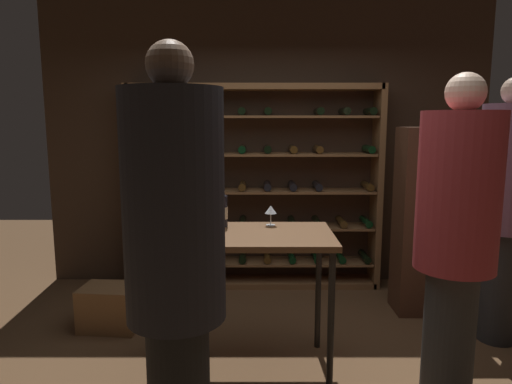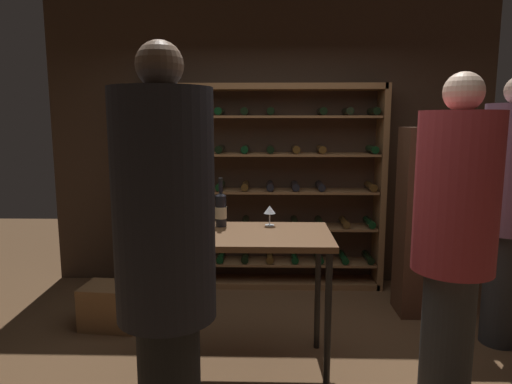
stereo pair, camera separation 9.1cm
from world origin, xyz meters
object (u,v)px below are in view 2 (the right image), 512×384
Objects in this scene: person_host_in_suit at (510,200)px; wine_bottle_gold_foil at (221,209)px; person_guest_plum_blouse at (454,230)px; tasting_table at (241,248)px; display_cabinet at (425,222)px; wine_rack at (258,188)px; person_bystander_red_print at (166,261)px; wine_glass_stemmed_right at (269,211)px; wine_crate at (112,306)px; wine_bottle_black_capsule at (194,209)px.

person_host_in_suit reaches higher than wine_bottle_gold_foil.
person_guest_plum_blouse is at bearing -22.43° from wine_bottle_gold_foil.
person_host_in_suit is (0.74, 0.81, 0.04)m from person_guest_plum_blouse.
display_cabinet is (1.58, 0.99, -0.03)m from tasting_table.
wine_rack is 1.66m from display_cabinet.
person_bystander_red_print is 1.46m from wine_glass_stemmed_right.
tasting_table is 3.49× the size of wine_bottle_gold_foil.
wine_rack is at bearing 41.16° from person_host_in_suit.
person_guest_plum_blouse reaches higher than wine_crate.
tasting_table is 0.61× the size of person_guest_plum_blouse.
display_cabinet is at bearing 23.99° from wine_bottle_black_capsule.
wine_bottle_gold_foil is (0.10, 1.36, -0.04)m from person_bystander_red_print.
wine_glass_stemmed_right is at bearing 5.36° from wine_bottle_gold_foil.
person_bystander_red_print reaches higher than wine_crate.
wine_crate is (-0.88, 1.78, -0.97)m from person_bystander_red_print.
wine_crate is 1.36× the size of wine_bottle_gold_foil.
wine_glass_stemmed_right is at bearing 96.39° from person_guest_plum_blouse.
wine_crate is at bearing 129.67° from person_bystander_red_print.
tasting_table is 3.22× the size of wine_bottle_black_capsule.
display_cabinet is at bearing -23.95° from wine_rack.
wine_bottle_gold_foil is (0.98, -0.43, 0.93)m from wine_crate.
person_guest_plum_blouse is 1.70m from wine_bottle_black_capsule.
person_host_in_suit reaches higher than person_guest_plum_blouse.
wine_rack is at bearing 96.65° from person_bystander_red_print.
wine_crate is (-1.13, 0.62, -0.69)m from tasting_table.
person_guest_plum_blouse reaches higher than wine_glass_stemmed_right.
person_bystander_red_print reaches higher than wine_bottle_gold_foil.
person_bystander_red_print is at bearing -107.76° from wine_glass_stemmed_right.
display_cabinet is 1.93m from wine_bottle_gold_foil.
person_bystander_red_print reaches higher than display_cabinet.
wine_glass_stemmed_right is (0.19, 0.23, 0.22)m from tasting_table.
person_bystander_red_print is 1.29m from wine_bottle_black_capsule.
wine_crate is 1.32m from wine_bottle_black_capsule.
wine_rack is at bearing 40.47° from wine_crate.
wine_rack reaches higher than person_bystander_red_print.
person_host_in_suit is 4.29× the size of wine_crate.
person_guest_plum_blouse is 1.55m from wine_bottle_gold_foil.
wine_bottle_gold_foil is (-2.17, -0.22, -0.04)m from person_host_in_suit.
person_host_in_suit is at bearing 5.70° from wine_bottle_gold_foil.
tasting_table is 0.34m from wine_bottle_gold_foil.
person_guest_plum_blouse is (1.20, -2.05, 0.06)m from wine_rack.
wine_bottle_gold_foil is at bearing -155.56° from display_cabinet.
person_bystander_red_print is at bearing -96.68° from wine_rack.
person_guest_plum_blouse is at bearing -22.85° from wine_crate.
wine_crate is at bearing 156.54° from wine_bottle_gold_foil.
wine_rack reaches higher than wine_crate.
wine_glass_stemmed_right reaches higher than wine_crate.
wine_glass_stemmed_right reaches higher than tasting_table.
person_bystander_red_print is at bearing 152.91° from person_guest_plum_blouse.
display_cabinet is 4.77× the size of wine_bottle_gold_foil.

